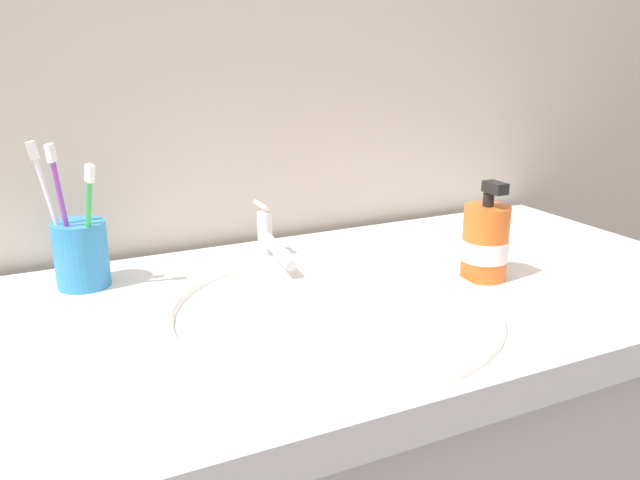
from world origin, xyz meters
name	(u,v)px	position (x,y,z in m)	size (l,w,h in m)	color
tiled_wall_back	(249,47)	(0.00, 0.33, 1.20)	(2.41, 0.04, 2.40)	beige
sink_basin	(330,338)	(-0.03, -0.05, 0.83)	(0.45, 0.45, 0.11)	white
faucet	(270,241)	(-0.03, 0.16, 0.91)	(0.02, 0.15, 0.09)	silver
toothbrush_cup	(81,254)	(-0.31, 0.19, 0.92)	(0.08, 0.08, 0.10)	#338CCC
toothbrush_white	(51,207)	(-0.34, 0.19, 0.99)	(0.05, 0.01, 0.21)	white
toothbrush_purple	(63,209)	(-0.33, 0.18, 0.99)	(0.03, 0.03, 0.21)	purple
toothbrush_green	(89,219)	(-0.30, 0.16, 0.98)	(0.03, 0.05, 0.18)	green
soap_dispenser	(485,243)	(0.23, -0.03, 0.92)	(0.07, 0.07, 0.15)	orange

